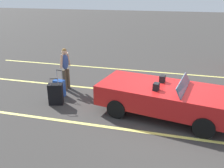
{
  "coord_description": "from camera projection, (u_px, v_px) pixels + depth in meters",
  "views": [
    {
      "loc": [
        0.13,
        -7.04,
        3.72
      ],
      "look_at": [
        -1.78,
        0.29,
        0.75
      ],
      "focal_mm": 38.72,
      "sensor_mm": 36.0,
      "label": 1
    }
  ],
  "objects": [
    {
      "name": "ground_plane",
      "position": [
        163.0,
        114.0,
        7.73
      ],
      "size": [
        80.0,
        80.0,
        0.0
      ],
      "primitive_type": "plane",
      "color": "#383533"
    },
    {
      "name": "lot_line_near",
      "position": [
        161.0,
        134.0,
        6.65
      ],
      "size": [
        18.0,
        0.12,
        0.01
      ],
      "primitive_type": "cube",
      "color": "#EAE066",
      "rests_on": "ground_plane"
    },
    {
      "name": "lot_line_mid",
      "position": [
        166.0,
        96.0,
        9.08
      ],
      "size": [
        18.0,
        0.12,
        0.01
      ],
      "primitive_type": "cube",
      "color": "#EAE066",
      "rests_on": "ground_plane"
    },
    {
      "name": "lot_line_far",
      "position": [
        169.0,
        73.0,
        11.51
      ],
      "size": [
        18.0,
        0.12,
        0.01
      ],
      "primitive_type": "cube",
      "color": "#EAE066",
      "rests_on": "ground_plane"
    },
    {
      "name": "convertible_car",
      "position": [
        171.0,
        99.0,
        7.43
      ],
      "size": [
        4.39,
        2.48,
        1.24
      ],
      "rotation": [
        0.0,
        0.0,
        -0.18
      ],
      "color": "red",
      "rests_on": "ground_plane"
    },
    {
      "name": "suitcase_large_black",
      "position": [
        56.0,
        94.0,
        8.29
      ],
      "size": [
        0.54,
        0.41,
        0.98
      ],
      "rotation": [
        0.0,
        0.0,
        1.87
      ],
      "color": "black",
      "rests_on": "ground_plane"
    },
    {
      "name": "suitcase_medium_bright",
      "position": [
        59.0,
        88.0,
        8.95
      ],
      "size": [
        0.43,
        0.29,
        1.0
      ],
      "rotation": [
        0.0,
        0.0,
        4.58
      ],
      "color": "#1E479E",
      "rests_on": "ground_plane"
    },
    {
      "name": "traveler_person",
      "position": [
        65.0,
        67.0,
        9.36
      ],
      "size": [
        0.29,
        0.6,
        1.65
      ],
      "rotation": [
        0.0,
        0.0,
        -0.26
      ],
      "color": "#4C3F2D",
      "rests_on": "ground_plane"
    }
  ]
}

